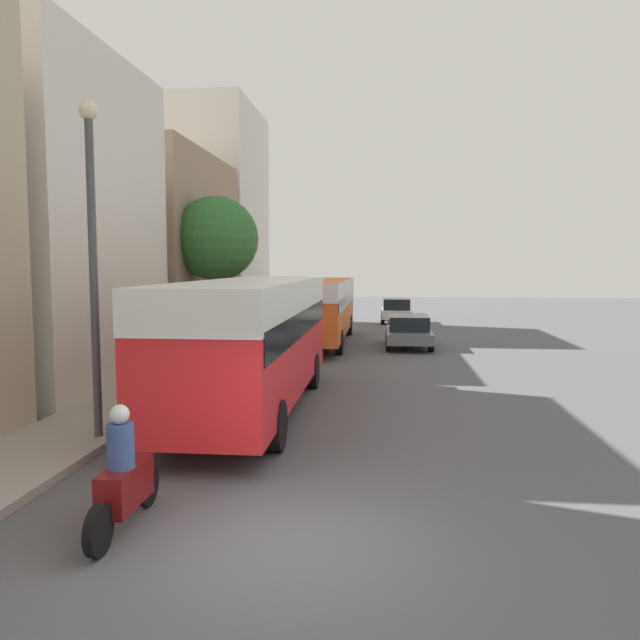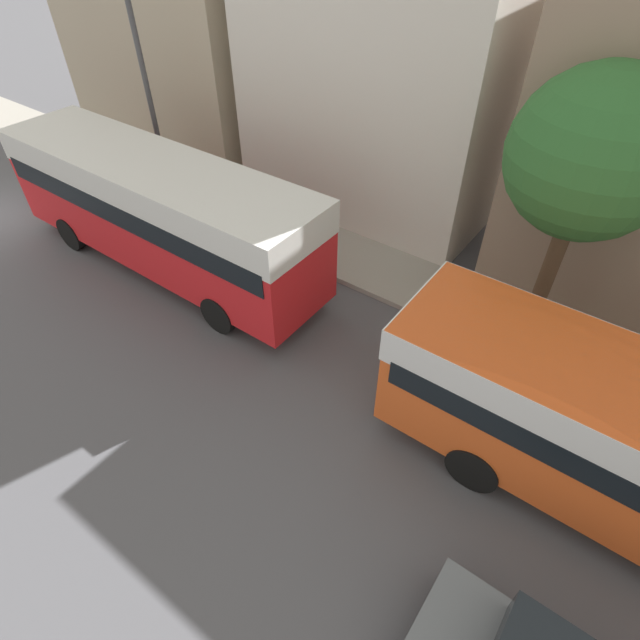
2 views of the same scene
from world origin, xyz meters
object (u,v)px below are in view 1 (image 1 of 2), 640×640
object	(u,v)px
bus_lead	(252,327)
motorcycle_behind_lead	(124,480)
car_far_curb	(396,310)
pedestrian_near_curb	(234,318)
car_crossing	(409,330)
bus_following	(320,302)

from	to	relation	value
bus_lead	motorcycle_behind_lead	bearing A→B (deg)	-92.73
car_far_curb	motorcycle_behind_lead	bearing A→B (deg)	-97.85
motorcycle_behind_lead	bus_lead	bearing A→B (deg)	87.27
motorcycle_behind_lead	pedestrian_near_curb	distance (m)	20.34
bus_lead	car_crossing	size ratio (longest dim) A/B	2.26
bus_following	car_far_curb	distance (m)	11.16
motorcycle_behind_lead	pedestrian_near_curb	bearing A→B (deg)	99.62
motorcycle_behind_lead	car_crossing	bearing A→B (deg)	76.71
car_crossing	pedestrian_near_curb	xyz separation A→B (m)	(-7.89, 1.02, 0.39)
bus_lead	pedestrian_near_curb	xyz separation A→B (m)	(-3.72, 13.31, -0.94)
bus_lead	pedestrian_near_curb	distance (m)	13.85
motorcycle_behind_lead	car_far_curb	bearing A→B (deg)	82.15
motorcycle_behind_lead	car_crossing	distance (m)	19.55
bus_lead	car_far_curb	world-z (taller)	bus_lead
motorcycle_behind_lead	car_far_curb	distance (m)	30.67
bus_following	pedestrian_near_curb	world-z (taller)	bus_following
motorcycle_behind_lead	bus_following	bearing A→B (deg)	88.32
bus_lead	bus_following	size ratio (longest dim) A/B	0.91
bus_lead	pedestrian_near_curb	world-z (taller)	bus_lead
bus_following	motorcycle_behind_lead	bearing A→B (deg)	-91.68
motorcycle_behind_lead	car_far_curb	xyz separation A→B (m)	(4.19, 30.38, 0.07)
car_far_curb	car_crossing	bearing A→B (deg)	-88.44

